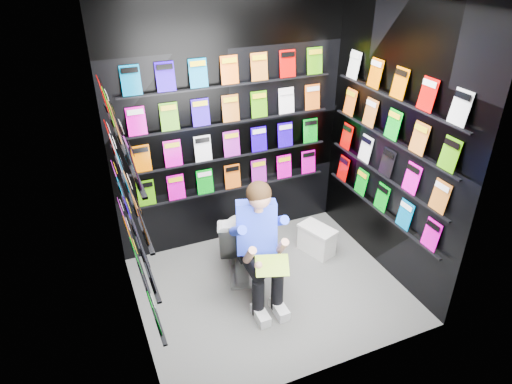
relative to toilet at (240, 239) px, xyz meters
name	(u,v)px	position (x,y,z in m)	size (l,w,h in m)	color
floor	(270,289)	(0.15, -0.39, -0.37)	(2.40, 2.40, 0.00)	#60605E
wall_back	(230,126)	(0.15, 0.61, 0.93)	(2.40, 0.04, 2.60)	black
wall_front	(338,231)	(0.15, -1.39, 0.93)	(2.40, 0.04, 2.60)	black
wall_left	(122,196)	(-1.05, -0.39, 0.93)	(0.04, 2.00, 2.60)	black
wall_right	(393,144)	(1.35, -0.39, 0.93)	(0.04, 2.00, 2.60)	black
comics_back	(231,126)	(0.15, 0.58, 0.94)	(2.10, 0.06, 1.37)	#CD0503
comics_left	(126,194)	(-1.02, -0.39, 0.94)	(0.06, 1.70, 1.37)	#CD0503
comics_right	(390,144)	(1.32, -0.39, 0.94)	(0.06, 1.70, 1.37)	#CD0503
toilet	(240,239)	(0.00, 0.00, 0.00)	(0.42, 0.75, 0.73)	white
longbox	(317,241)	(0.85, -0.04, -0.23)	(0.20, 0.37, 0.28)	silver
longbox_lid	(318,229)	(0.85, -0.04, -0.08)	(0.22, 0.39, 0.03)	silver
reader	(256,228)	(0.00, -0.38, 0.37)	(0.47, 0.69, 1.27)	#1931E9
held_comic	(272,266)	(0.00, -0.73, 0.21)	(0.28, 0.01, 0.19)	green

